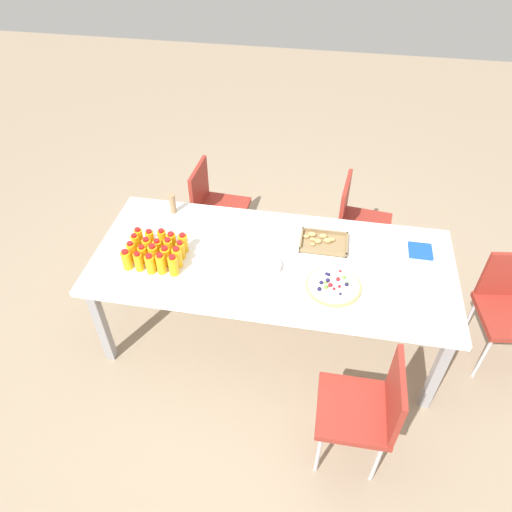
{
  "coord_description": "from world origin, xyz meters",
  "views": [
    {
      "loc": [
        0.28,
        -2.2,
        2.81
      ],
      "look_at": [
        -0.11,
        -0.01,
        0.75
      ],
      "focal_mm": 33.08,
      "sensor_mm": 36.0,
      "label": 1
    }
  ],
  "objects_px": {
    "chair_far_left": "(214,204)",
    "juice_bottle_17": "(162,239)",
    "chair_far_right": "(357,219)",
    "juice_bottle_18": "(172,242)",
    "chair_end": "(510,303)",
    "plate_stack": "(266,266)",
    "juice_bottle_4": "(173,265)",
    "juice_bottle_19": "(183,243)",
    "juice_bottle_15": "(139,237)",
    "juice_bottle_6": "(143,255)",
    "juice_bottle_3": "(161,264)",
    "juice_bottle_14": "(181,250)",
    "napkin_stack": "(420,251)",
    "fruit_pizza": "(333,285)",
    "snack_tray": "(323,242)",
    "juice_bottle_10": "(136,244)",
    "juice_bottle_16": "(150,239)",
    "juice_bottle_2": "(150,264)",
    "juice_bottle_0": "(127,260)",
    "juice_bottle_1": "(139,262)",
    "cardboard_tube": "(173,204)",
    "juice_bottle_8": "(166,256)",
    "juice_bottle_7": "(154,255)",
    "juice_bottle_12": "(158,248)",
    "chair_near_right": "(368,407)",
    "party_table": "(272,266)",
    "juice_bottle_9": "(177,257)",
    "juice_bottle_11": "(147,247)",
    "juice_bottle_13": "(169,248)",
    "juice_bottle_5": "(132,252)"
  },
  "relations": [
    {
      "from": "juice_bottle_3",
      "to": "juice_bottle_19",
      "type": "distance_m",
      "value": 0.23
    },
    {
      "from": "juice_bottle_16",
      "to": "juice_bottle_19",
      "type": "xyz_separation_m",
      "value": [
        0.23,
        -0.0,
        0.0
      ]
    },
    {
      "from": "juice_bottle_12",
      "to": "juice_bottle_14",
      "type": "xyz_separation_m",
      "value": [
        0.15,
        0.01,
        -0.0
      ]
    },
    {
      "from": "chair_near_right",
      "to": "juice_bottle_14",
      "type": "bearing_deg",
      "value": 58.84
    },
    {
      "from": "juice_bottle_16",
      "to": "fruit_pizza",
      "type": "relative_size",
      "value": 0.41
    },
    {
      "from": "juice_bottle_6",
      "to": "juice_bottle_12",
      "type": "height_order",
      "value": "juice_bottle_6"
    },
    {
      "from": "juice_bottle_4",
      "to": "juice_bottle_19",
      "type": "height_order",
      "value": "juice_bottle_4"
    },
    {
      "from": "juice_bottle_15",
      "to": "juice_bottle_6",
      "type": "bearing_deg",
      "value": -61.97
    },
    {
      "from": "juice_bottle_19",
      "to": "juice_bottle_9",
      "type": "bearing_deg",
      "value": -88.47
    },
    {
      "from": "juice_bottle_13",
      "to": "napkin_stack",
      "type": "bearing_deg",
      "value": 11.43
    },
    {
      "from": "chair_end",
      "to": "plate_stack",
      "type": "xyz_separation_m",
      "value": [
        -1.59,
        -0.19,
        0.25
      ]
    },
    {
      "from": "plate_stack",
      "to": "juice_bottle_8",
      "type": "bearing_deg",
      "value": -173.57
    },
    {
      "from": "chair_far_right",
      "to": "juice_bottle_18",
      "type": "xyz_separation_m",
      "value": [
        -1.22,
        -0.84,
        0.3
      ]
    },
    {
      "from": "chair_end",
      "to": "cardboard_tube",
      "type": "xyz_separation_m",
      "value": [
        -2.34,
        0.27,
        0.31
      ]
    },
    {
      "from": "napkin_stack",
      "to": "chair_end",
      "type": "bearing_deg",
      "value": -12.51
    },
    {
      "from": "juice_bottle_18",
      "to": "fruit_pizza",
      "type": "bearing_deg",
      "value": -8.71
    },
    {
      "from": "juice_bottle_9",
      "to": "juice_bottle_7",
      "type": "bearing_deg",
      "value": -178.96
    },
    {
      "from": "juice_bottle_17",
      "to": "snack_tray",
      "type": "distance_m",
      "value": 1.06
    },
    {
      "from": "juice_bottle_3",
      "to": "juice_bottle_14",
      "type": "bearing_deg",
      "value": 62.6
    },
    {
      "from": "juice_bottle_1",
      "to": "juice_bottle_14",
      "type": "xyz_separation_m",
      "value": [
        0.22,
        0.15,
        -0.0
      ]
    },
    {
      "from": "juice_bottle_0",
      "to": "juice_bottle_6",
      "type": "distance_m",
      "value": 0.11
    },
    {
      "from": "chair_end",
      "to": "juice_bottle_13",
      "type": "relative_size",
      "value": 5.59
    },
    {
      "from": "snack_tray",
      "to": "juice_bottle_5",
      "type": "bearing_deg",
      "value": -162.47
    },
    {
      "from": "juice_bottle_7",
      "to": "juice_bottle_8",
      "type": "relative_size",
      "value": 1.06
    },
    {
      "from": "juice_bottle_2",
      "to": "snack_tray",
      "type": "bearing_deg",
      "value": 23.74
    },
    {
      "from": "juice_bottle_5",
      "to": "juice_bottle_19",
      "type": "relative_size",
      "value": 1.06
    },
    {
      "from": "juice_bottle_0",
      "to": "juice_bottle_18",
      "type": "height_order",
      "value": "juice_bottle_0"
    },
    {
      "from": "juice_bottle_11",
      "to": "juice_bottle_2",
      "type": "bearing_deg",
      "value": -63.84
    },
    {
      "from": "juice_bottle_9",
      "to": "juice_bottle_11",
      "type": "height_order",
      "value": "juice_bottle_9"
    },
    {
      "from": "juice_bottle_16",
      "to": "juice_bottle_10",
      "type": "bearing_deg",
      "value": -135.64
    },
    {
      "from": "juice_bottle_17",
      "to": "napkin_stack",
      "type": "height_order",
      "value": "juice_bottle_17"
    },
    {
      "from": "juice_bottle_10",
      "to": "fruit_pizza",
      "type": "relative_size",
      "value": 0.44
    },
    {
      "from": "chair_near_right",
      "to": "chair_far_right",
      "type": "distance_m",
      "value": 1.64
    },
    {
      "from": "juice_bottle_3",
      "to": "juice_bottle_6",
      "type": "distance_m",
      "value": 0.16
    },
    {
      "from": "juice_bottle_0",
      "to": "juice_bottle_4",
      "type": "distance_m",
      "value": 0.3
    },
    {
      "from": "chair_end",
      "to": "juice_bottle_16",
      "type": "xyz_separation_m",
      "value": [
        -2.37,
        -0.11,
        0.3
      ]
    },
    {
      "from": "juice_bottle_12",
      "to": "chair_near_right",
      "type": "bearing_deg",
      "value": -27.64
    },
    {
      "from": "chair_near_right",
      "to": "juice_bottle_13",
      "type": "distance_m",
      "value": 1.52
    },
    {
      "from": "juice_bottle_3",
      "to": "juice_bottle_8",
      "type": "xyz_separation_m",
      "value": [
        0.01,
        0.07,
        -0.0
      ]
    },
    {
      "from": "juice_bottle_12",
      "to": "juice_bottle_18",
      "type": "bearing_deg",
      "value": 46.01
    },
    {
      "from": "juice_bottle_14",
      "to": "juice_bottle_18",
      "type": "bearing_deg",
      "value": 140.18
    },
    {
      "from": "chair_far_left",
      "to": "juice_bottle_7",
      "type": "relative_size",
      "value": 5.54
    },
    {
      "from": "juice_bottle_10",
      "to": "snack_tray",
      "type": "relative_size",
      "value": 0.47
    },
    {
      "from": "juice_bottle_2",
      "to": "juice_bottle_16",
      "type": "height_order",
      "value": "juice_bottle_2"
    },
    {
      "from": "juice_bottle_10",
      "to": "juice_bottle_16",
      "type": "distance_m",
      "value": 0.1
    },
    {
      "from": "juice_bottle_15",
      "to": "juice_bottle_4",
      "type": "bearing_deg",
      "value": -36.05
    },
    {
      "from": "chair_near_right",
      "to": "juice_bottle_14",
      "type": "relative_size",
      "value": 6.32
    },
    {
      "from": "chair_far_left",
      "to": "juice_bottle_17",
      "type": "bearing_deg",
      "value": -5.28
    },
    {
      "from": "juice_bottle_10",
      "to": "juice_bottle_3",
      "type": "bearing_deg",
      "value": -34.13
    },
    {
      "from": "party_table",
      "to": "juice_bottle_14",
      "type": "height_order",
      "value": "juice_bottle_14"
    }
  ]
}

